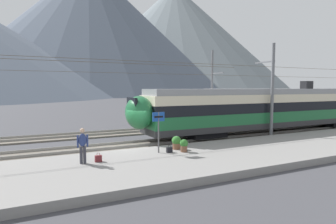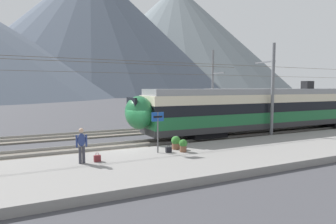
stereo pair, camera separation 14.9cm
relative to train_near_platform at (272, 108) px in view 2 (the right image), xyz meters
The scene contains 16 objects.
ground_plane 13.54m from the train_near_platform, behind, with size 400.00×400.00×0.00m, color #424247.
platform_slab 14.49m from the train_near_platform, 158.14° to the right, with size 120.00×6.40×0.36m, color gray.
track_near 13.49m from the train_near_platform, behind, with size 120.00×3.00×0.28m.
track_far 14.64m from the train_near_platform, 156.83° to the left, with size 120.00×3.00×0.28m.
train_near_platform is the anchor object (origin of this frame).
train_far_track 14.91m from the train_near_platform, 22.46° to the left, with size 35.28×2.87×4.27m.
catenary_mast_mid 2.96m from the train_near_platform, 138.34° to the right, with size 44.93×2.07×7.33m.
catenary_mast_far_side 7.69m from the train_near_platform, 97.44° to the left, with size 44.93×2.14×7.92m.
platform_sign 12.92m from the train_near_platform, 162.79° to the right, with size 0.70×0.08×2.24m.
passenger_walking 17.07m from the train_near_platform, 165.24° to the right, with size 0.53×0.22×1.69m.
handbag_beside_passenger 16.44m from the train_near_platform, 164.64° to the right, with size 0.32×0.18×0.44m.
handbag_near_sign 12.59m from the train_near_platform, 160.98° to the right, with size 0.32×0.18×0.43m.
potted_plant_platform_edge 11.64m from the train_near_platform, 162.64° to the right, with size 0.54×0.54×0.77m.
potted_plant_by_shelter 11.87m from the train_near_platform, 158.80° to the right, with size 0.46×0.46×0.71m.
mountain_central_peak 178.36m from the train_near_platform, 83.94° to the left, with size 173.09×173.09×82.69m, color #515B6B.
mountain_right_ridge 234.52m from the train_near_platform, 64.78° to the left, with size 197.13×197.13×91.98m, color slate.
Camera 2 is at (-5.25, -16.99, 3.94)m, focal length 30.62 mm.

